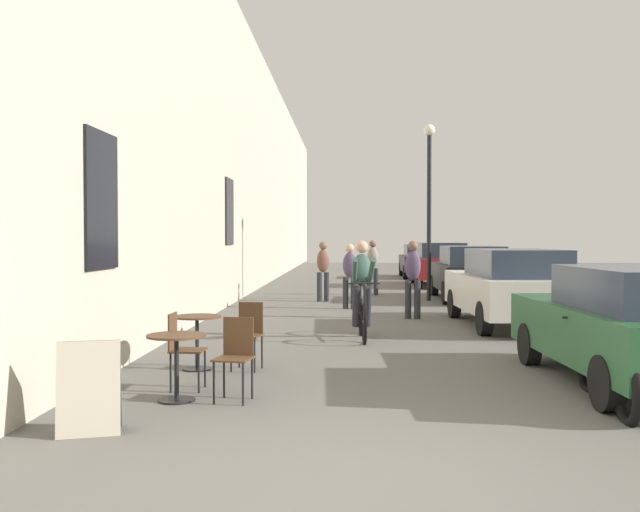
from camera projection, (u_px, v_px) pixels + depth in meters
The scene contains 20 objects.
ground_plane at pixel (369, 486), 5.02m from camera, with size 88.00×88.00×0.00m, color #5B5954.
building_facade_left at pixel (225, 149), 19.03m from camera, with size 0.54×68.00×8.27m.
cafe_table_near at pixel (176, 353), 7.62m from camera, with size 0.64×0.64×0.72m.
cafe_chair_near_toward_street at pixel (182, 345), 8.18m from camera, with size 0.39×0.39×0.89m.
cafe_chair_near_toward_wall at pixel (235, 352), 7.67m from camera, with size 0.44×0.44×0.89m.
cafe_table_mid at pixel (197, 331), 9.43m from camera, with size 0.64×0.64×0.72m.
cafe_chair_mid_toward_street at pixel (248, 331), 9.48m from camera, with size 0.44×0.44×0.89m.
sandwich_board_sign at pixel (89, 387), 6.39m from camera, with size 0.63×0.51×0.84m.
cyclist_on_bicycle at pixel (362, 292), 12.34m from camera, with size 0.52×1.76×1.74m.
pedestrian_near at pixel (413, 275), 15.30m from camera, with size 0.37×0.29×1.69m.
pedestrian_mid at pixel (350, 272), 17.44m from camera, with size 0.36×0.28×1.61m.
pedestrian_far at pixel (323, 268), 19.44m from camera, with size 0.36×0.28×1.65m.
pedestrian_furthest at pixel (373, 264), 21.56m from camera, with size 0.35×0.26×1.68m.
street_lamp at pixel (429, 189), 19.64m from camera, with size 0.32×0.32×4.90m.
parked_car_nearest at pixel (630, 324), 8.34m from camera, with size 1.82×4.07×1.43m.
parked_car_second at pixel (510, 286), 13.97m from camera, with size 1.96×4.38×1.54m.
parked_car_third at pixel (469, 272), 19.83m from camera, with size 1.86×4.31×1.53m.
parked_car_fourth at pixel (439, 264), 25.61m from camera, with size 1.89×4.43×1.57m.
parked_car_fifth at pixel (421, 260), 30.84m from camera, with size 1.78×4.12×1.46m.
parked_motorcycle at pixel (606, 367), 7.42m from camera, with size 0.62×2.15×0.92m.
Camera 1 is at (-0.15, -4.99, 1.77)m, focal length 39.75 mm.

